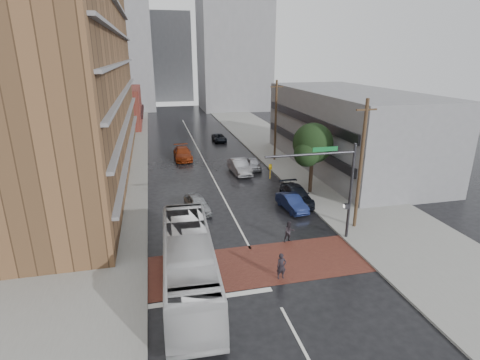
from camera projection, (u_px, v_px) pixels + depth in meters
name	position (u px, v px, depth m)	size (l,w,h in m)	color
ground	(261.00, 268.00, 23.78)	(160.00, 160.00, 0.00)	black
crosswalk	(258.00, 264.00, 24.24)	(14.00, 5.00, 0.02)	brown
sidewalk_west	(109.00, 168.00, 44.33)	(9.00, 90.00, 0.15)	gray
sidewalk_east	(292.00, 157.00, 49.30)	(9.00, 90.00, 0.15)	gray
apartment_block	(67.00, 43.00, 38.42)	(10.00, 44.00, 28.00)	brown
storefront_west	(119.00, 107.00, 69.88)	(8.00, 16.00, 7.00)	maroon
building_east	(348.00, 129.00, 44.35)	(11.00, 26.00, 9.00)	gray
distant_tower_west	(112.00, 40.00, 87.59)	(18.00, 16.00, 32.00)	gray
distant_tower_east	(234.00, 31.00, 87.46)	(16.00, 14.00, 36.00)	gray
distant_tower_center	(169.00, 57.00, 107.57)	(12.00, 10.00, 24.00)	gray
street_tree	(313.00, 146.00, 35.21)	(4.20, 4.10, 6.90)	#332319
signal_mast	(333.00, 179.00, 25.84)	(6.50, 0.30, 7.20)	#2D2D33
utility_pole_near	(361.00, 165.00, 27.73)	(1.60, 0.26, 10.00)	#473321
utility_pole_far	(276.00, 120.00, 46.18)	(1.60, 0.26, 10.00)	#473321
transit_bus	(189.00, 263.00, 21.34)	(2.75, 11.76, 3.28)	#BABABC
pedestrian_a	(281.00, 266.00, 22.47)	(0.60, 0.40, 1.66)	black
pedestrian_b	(289.00, 232.00, 26.90)	(0.78, 0.61, 1.61)	#262126
car_travel_a	(197.00, 204.00, 32.20)	(1.63, 4.06, 1.38)	#979A9E
car_travel_b	(240.00, 167.00, 42.42)	(1.72, 4.93, 1.62)	#B2B3BA
car_travel_c	(183.00, 153.00, 48.18)	(2.17, 5.33, 1.55)	maroon
suv_travel	(219.00, 138.00, 58.11)	(1.88, 4.08, 1.13)	black
car_parked_near	(292.00, 203.00, 32.55)	(1.41, 4.03, 1.33)	#15204C
car_parked_mid	(296.00, 195.00, 34.13)	(2.06, 5.06, 1.47)	black
car_parked_far	(253.00, 164.00, 44.15)	(1.47, 3.65, 1.24)	#B6B7BE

